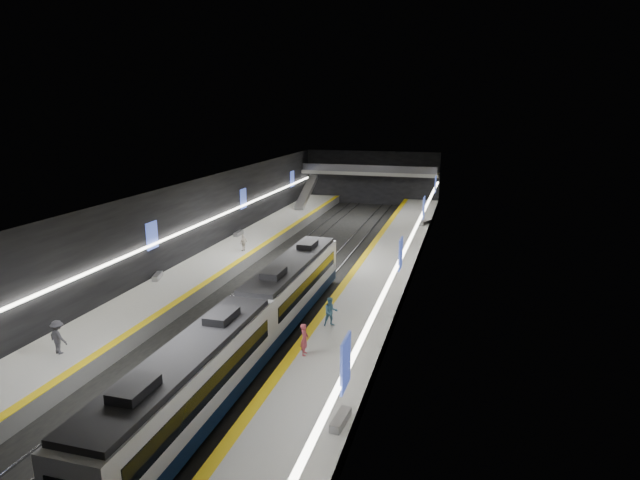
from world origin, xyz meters
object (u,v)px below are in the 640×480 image
(escalator, at_px, (307,192))
(passenger_left_a, at_px, (244,243))
(passenger_right_b, at_px, (331,312))
(passenger_left_b, at_px, (58,337))
(train, at_px, (251,324))
(bench_left_near, at_px, (157,276))
(bench_left_far, at_px, (239,234))
(passenger_right_a, at_px, (304,340))
(bench_right_far, at_px, (425,223))
(bench_right_near, at_px, (341,420))

(escalator, xyz_separation_m, passenger_left_a, (1.27, -24.59, -1.09))
(passenger_right_b, xyz_separation_m, passenger_left_b, (-13.74, -7.91, 0.04))
(train, distance_m, bench_left_near, 15.02)
(bench_left_far, bearing_deg, passenger_left_b, -87.04)
(bench_left_far, relative_size, passenger_right_a, 0.92)
(passenger_right_a, relative_size, passenger_left_b, 0.94)
(escalator, relative_size, bench_left_far, 4.69)
(train, distance_m, passenger_left_b, 10.78)
(train, bearing_deg, bench_left_near, 143.22)
(bench_left_near, bearing_deg, passenger_right_b, -36.28)
(train, xyz_separation_m, passenger_left_b, (-9.88, -4.30, -0.21))
(bench_left_near, relative_size, passenger_right_a, 0.92)
(bench_right_far, height_order, passenger_left_b, passenger_left_b)
(train, distance_m, passenger_right_a, 3.55)
(bench_left_near, distance_m, bench_right_near, 24.63)
(passenger_right_a, bearing_deg, escalator, 9.21)
(bench_right_near, bearing_deg, passenger_left_a, 127.27)
(bench_left_far, height_order, passenger_left_a, passenger_left_a)
(bench_left_near, height_order, passenger_left_a, passenger_left_a)
(bench_right_near, distance_m, passenger_left_b, 17.07)
(passenger_left_b, bearing_deg, passenger_right_a, -151.17)
(passenger_left_b, bearing_deg, bench_left_far, -72.38)
(escalator, height_order, bench_left_near, escalator)
(passenger_right_b, distance_m, passenger_left_a, 19.66)
(passenger_left_a, bearing_deg, bench_left_far, -133.83)
(train, height_order, escalator, escalator)
(bench_right_near, xyz_separation_m, passenger_left_a, (-15.73, 25.41, 0.60))
(bench_right_far, height_order, passenger_right_b, passenger_right_b)
(bench_left_near, distance_m, passenger_right_b, 16.75)
(passenger_right_b, height_order, passenger_left_b, passenger_left_b)
(escalator, xyz_separation_m, passenger_right_a, (13.47, -44.00, -0.98))
(passenger_left_b, bearing_deg, bench_left_near, -67.19)
(escalator, relative_size, bench_right_far, 3.88)
(train, bearing_deg, bench_left_far, 115.87)
(bench_left_far, relative_size, passenger_left_b, 0.87)
(passenger_right_a, distance_m, passenger_left_a, 22.92)
(train, distance_m, escalator, 44.45)
(passenger_right_b, relative_size, passenger_left_a, 1.16)
(passenger_right_a, xyz_separation_m, passenger_left_a, (-12.19, 19.41, -0.11))
(bench_left_far, xyz_separation_m, passenger_right_a, (15.30, -25.10, 0.71))
(bench_right_near, height_order, passenger_right_b, passenger_right_b)
(bench_left_near, bearing_deg, escalator, 69.07)
(passenger_right_a, bearing_deg, passenger_left_a, 24.33)
(passenger_left_b, bearing_deg, passenger_left_a, -79.13)
(train, xyz_separation_m, passenger_left_a, (-8.73, 18.71, -0.39))
(escalator, distance_m, passenger_right_b, 42.05)
(train, height_order, bench_left_far, train)
(passenger_right_a, bearing_deg, bench_left_near, 50.18)
(bench_left_near, xyz_separation_m, bench_right_near, (19.00, -15.67, 0.00))
(escalator, bearing_deg, bench_right_far, -25.45)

